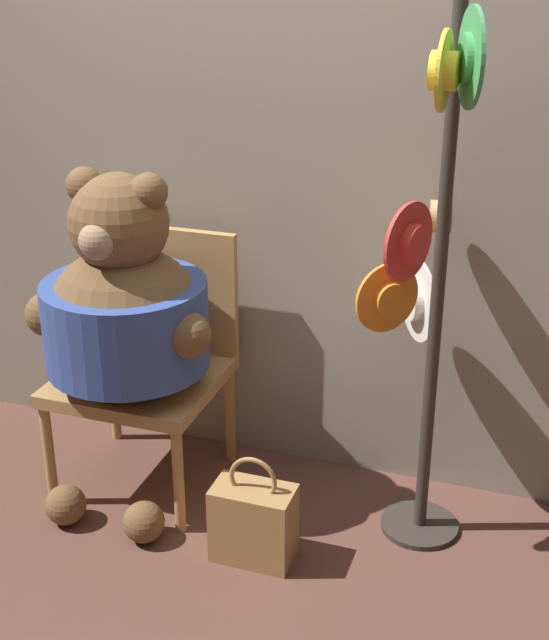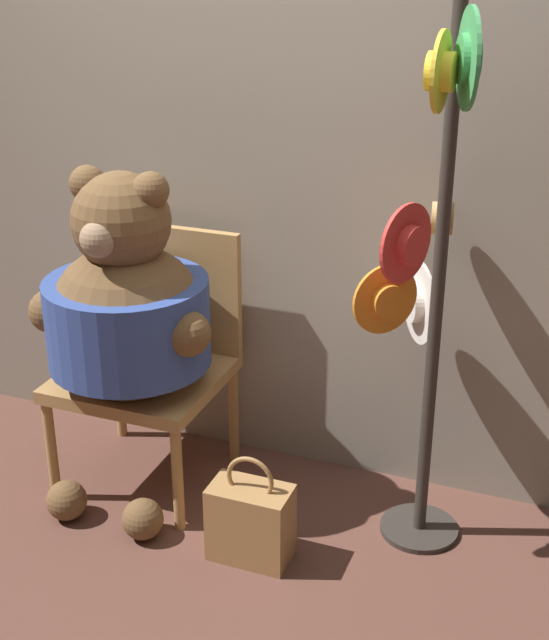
% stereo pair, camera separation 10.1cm
% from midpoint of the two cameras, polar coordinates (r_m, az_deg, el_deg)
% --- Properties ---
extents(ground_plane, '(14.00, 14.00, 0.00)m').
position_cam_midpoint_polar(ground_plane, '(3.23, -7.06, -14.50)').
color(ground_plane, brown).
extents(wall_back, '(8.00, 0.10, 2.30)m').
position_cam_midpoint_polar(wall_back, '(3.36, -2.29, 9.22)').
color(wall_back, gray).
rests_on(wall_back, ground_plane).
extents(chair, '(0.58, 0.56, 0.96)m').
position_cam_midpoint_polar(chair, '(3.43, -8.83, -2.05)').
color(chair, '#B2844C').
rests_on(chair, ground_plane).
extents(teddy_bear, '(0.70, 0.62, 1.26)m').
position_cam_midpoint_polar(teddy_bear, '(3.18, -10.48, 0.34)').
color(teddy_bear, brown).
rests_on(teddy_bear, ground_plane).
extents(hat_display_rack, '(0.36, 0.58, 1.84)m').
position_cam_midpoint_polar(hat_display_rack, '(2.84, 8.82, 3.31)').
color(hat_display_rack, '#332D28').
rests_on(hat_display_rack, ground_plane).
extents(handbag_on_ground, '(0.28, 0.16, 0.40)m').
position_cam_midpoint_polar(handbag_on_ground, '(3.10, -2.32, -12.77)').
color(handbag_on_ground, '#A87A47').
rests_on(handbag_on_ground, ground_plane).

